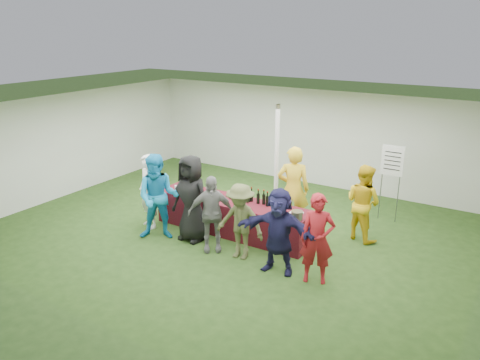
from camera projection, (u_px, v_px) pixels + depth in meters
The scene contains 18 objects.
ground at pixel (230, 230), 10.47m from camera, with size 60.00×60.00×0.00m, color #284719.
tent at pixel (277, 163), 10.76m from camera, with size 10.00×10.00×10.00m.
serving_table at pixel (232, 216), 10.26m from camera, with size 3.60×0.80×0.75m, color #5A151B.
wine_bottles at pixel (258, 198), 9.93m from camera, with size 0.53×0.14×0.32m.
wine_glasses at pixel (208, 195), 10.15m from camera, with size 2.72×0.15×0.16m.
water_bottle at pixel (233, 194), 10.19m from camera, with size 0.07×0.07×0.23m.
bar_towel at pixel (296, 213), 9.41m from camera, with size 0.25×0.18×0.03m, color white.
dump_bucket at pixel (297, 215), 9.10m from camera, with size 0.23×0.23×0.18m, color slate.
wine_list_sign at pixel (392, 166), 10.60m from camera, with size 0.50×0.03×1.80m.
staff_pourer at pixel (293, 189), 10.17m from camera, with size 0.70×0.46×1.93m, color gold.
staff_back at pixel (363, 202), 9.81m from camera, with size 0.80×0.62×1.65m, color gold.
customer_0 at pixel (148, 191), 10.40m from camera, with size 0.62×0.40×1.69m, color white.
customer_1 at pixel (158, 197), 9.82m from camera, with size 0.90×0.70×1.85m, color #1589C2.
customer_2 at pixel (191, 198), 9.75m from camera, with size 0.91×0.59×1.86m, color black.
customer_3 at pixel (211, 214), 9.31m from camera, with size 0.93×0.39×1.58m, color slate.
customer_4 at pixel (240, 222), 9.00m from camera, with size 0.99×0.57×1.53m, color #4D522C.
customer_5 at pixel (279, 231), 8.48m from camera, with size 1.51×0.48×1.63m, color #19183F.
customer_6 at pixel (317, 239), 8.14m from camera, with size 0.60×0.39×1.65m, color maroon.
Camera 1 is at (5.28, -8.00, 4.36)m, focal length 35.00 mm.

